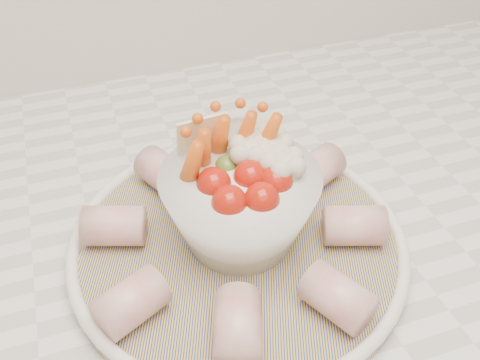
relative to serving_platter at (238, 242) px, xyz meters
name	(u,v)px	position (x,y,z in m)	size (l,w,h in m)	color
serving_platter	(238,242)	(0.00, 0.00, 0.00)	(0.41, 0.41, 0.02)	navy
veggie_bowl	(242,197)	(0.01, 0.01, 0.05)	(0.14, 0.14, 0.12)	white
cured_meat_rolls	(237,225)	(0.00, 0.00, 0.02)	(0.28, 0.28, 0.04)	#BF5759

